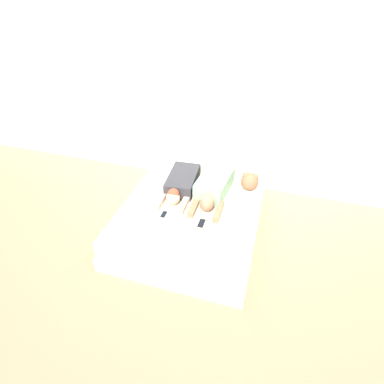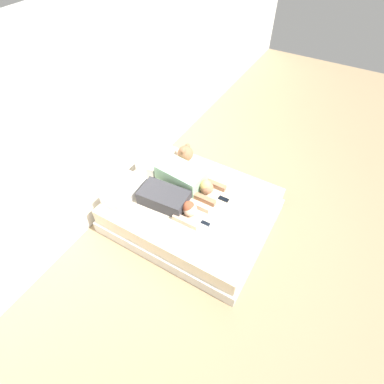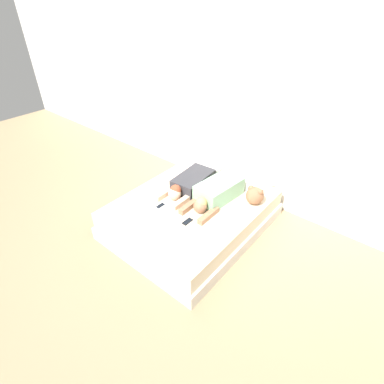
{
  "view_description": "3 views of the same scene",
  "coord_description": "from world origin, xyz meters",
  "px_view_note": "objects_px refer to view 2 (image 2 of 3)",
  "views": [
    {
      "loc": [
        0.83,
        -2.75,
        2.7
      ],
      "look_at": [
        0.0,
        0.0,
        0.56
      ],
      "focal_mm": 28.0,
      "sensor_mm": 36.0,
      "label": 1
    },
    {
      "loc": [
        -2.17,
        -1.27,
        3.3
      ],
      "look_at": [
        0.0,
        0.0,
        0.56
      ],
      "focal_mm": 28.0,
      "sensor_mm": 36.0,
      "label": 2
    },
    {
      "loc": [
        1.97,
        -2.39,
        2.7
      ],
      "look_at": [
        0.0,
        0.0,
        0.56
      ],
      "focal_mm": 28.0,
      "sensor_mm": 36.0,
      "label": 3
    }
  ],
  "objects_px": {
    "pillow_head_left": "(125,191)",
    "person_left": "(170,200)",
    "bed": "(192,210)",
    "cell_phone_left": "(205,223)",
    "plush_toy": "(185,153)",
    "cell_phone_right": "(224,199)",
    "pillow_head_right": "(157,159)",
    "person_right": "(186,178)"
  },
  "relations": [
    {
      "from": "pillow_head_left",
      "to": "person_left",
      "type": "relative_size",
      "value": 0.66
    },
    {
      "from": "person_left",
      "to": "cell_phone_left",
      "type": "xyz_separation_m",
      "value": [
        -0.03,
        -0.52,
        -0.08
      ]
    },
    {
      "from": "cell_phone_left",
      "to": "cell_phone_right",
      "type": "xyz_separation_m",
      "value": [
        0.46,
        -0.01,
        0.0
      ]
    },
    {
      "from": "person_left",
      "to": "cell_phone_right",
      "type": "distance_m",
      "value": 0.69
    },
    {
      "from": "person_left",
      "to": "cell_phone_left",
      "type": "bearing_deg",
      "value": -93.63
    },
    {
      "from": "person_right",
      "to": "cell_phone_right",
      "type": "bearing_deg",
      "value": -89.67
    },
    {
      "from": "person_right",
      "to": "cell_phone_left",
      "type": "xyz_separation_m",
      "value": [
        -0.46,
        -0.55,
        -0.11
      ]
    },
    {
      "from": "bed",
      "to": "pillow_head_left",
      "type": "bearing_deg",
      "value": 114.13
    },
    {
      "from": "person_left",
      "to": "bed",
      "type": "bearing_deg",
      "value": -42.72
    },
    {
      "from": "bed",
      "to": "cell_phone_right",
      "type": "relative_size",
      "value": 14.74
    },
    {
      "from": "cell_phone_right",
      "to": "bed",
      "type": "bearing_deg",
      "value": 121.92
    },
    {
      "from": "pillow_head_right",
      "to": "person_left",
      "type": "relative_size",
      "value": 0.66
    },
    {
      "from": "bed",
      "to": "plush_toy",
      "type": "bearing_deg",
      "value": 37.31
    },
    {
      "from": "pillow_head_left",
      "to": "pillow_head_right",
      "type": "bearing_deg",
      "value": 0.0
    },
    {
      "from": "pillow_head_left",
      "to": "person_right",
      "type": "relative_size",
      "value": 0.63
    },
    {
      "from": "pillow_head_left",
      "to": "pillow_head_right",
      "type": "relative_size",
      "value": 1.0
    },
    {
      "from": "bed",
      "to": "pillow_head_left",
      "type": "height_order",
      "value": "pillow_head_left"
    },
    {
      "from": "person_right",
      "to": "plush_toy",
      "type": "relative_size",
      "value": 3.84
    },
    {
      "from": "bed",
      "to": "plush_toy",
      "type": "distance_m",
      "value": 0.86
    },
    {
      "from": "person_left",
      "to": "plush_toy",
      "type": "distance_m",
      "value": 0.89
    },
    {
      "from": "pillow_head_left",
      "to": "cell_phone_right",
      "type": "height_order",
      "value": "pillow_head_left"
    },
    {
      "from": "bed",
      "to": "pillow_head_left",
      "type": "xyz_separation_m",
      "value": [
        -0.36,
        0.8,
        0.28
      ]
    },
    {
      "from": "bed",
      "to": "plush_toy",
      "type": "relative_size",
      "value": 8.41
    },
    {
      "from": "bed",
      "to": "person_left",
      "type": "bearing_deg",
      "value": 137.28
    },
    {
      "from": "person_left",
      "to": "cell_phone_right",
      "type": "relative_size",
      "value": 6.47
    },
    {
      "from": "pillow_head_right",
      "to": "person_right",
      "type": "relative_size",
      "value": 0.63
    },
    {
      "from": "bed",
      "to": "person_right",
      "type": "relative_size",
      "value": 2.19
    },
    {
      "from": "person_left",
      "to": "pillow_head_right",
      "type": "bearing_deg",
      "value": 46.69
    },
    {
      "from": "bed",
      "to": "pillow_head_left",
      "type": "distance_m",
      "value": 0.91
    },
    {
      "from": "bed",
      "to": "cell_phone_left",
      "type": "height_order",
      "value": "cell_phone_left"
    },
    {
      "from": "pillow_head_right",
      "to": "cell_phone_left",
      "type": "xyz_separation_m",
      "value": [
        -0.6,
        -1.13,
        -0.06
      ]
    },
    {
      "from": "cell_phone_right",
      "to": "pillow_head_right",
      "type": "bearing_deg",
      "value": 82.91
    },
    {
      "from": "cell_phone_left",
      "to": "cell_phone_right",
      "type": "height_order",
      "value": "same"
    },
    {
      "from": "pillow_head_left",
      "to": "cell_phone_right",
      "type": "relative_size",
      "value": 4.25
    },
    {
      "from": "person_left",
      "to": "plush_toy",
      "type": "height_order",
      "value": "plush_toy"
    },
    {
      "from": "person_right",
      "to": "plush_toy",
      "type": "xyz_separation_m",
      "value": [
        0.42,
        0.26,
        0.01
      ]
    },
    {
      "from": "pillow_head_left",
      "to": "plush_toy",
      "type": "distance_m",
      "value": 1.04
    },
    {
      "from": "cell_phone_right",
      "to": "person_left",
      "type": "bearing_deg",
      "value": 128.27
    },
    {
      "from": "pillow_head_right",
      "to": "person_right",
      "type": "bearing_deg",
      "value": -104.16
    },
    {
      "from": "pillow_head_left",
      "to": "cell_phone_left",
      "type": "xyz_separation_m",
      "value": [
        0.11,
        -1.13,
        -0.06
      ]
    },
    {
      "from": "person_left",
      "to": "cell_phone_left",
      "type": "relative_size",
      "value": 6.47
    },
    {
      "from": "cell_phone_left",
      "to": "bed",
      "type": "bearing_deg",
      "value": 53.53
    }
  ]
}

